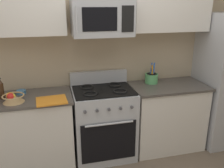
{
  "coord_description": "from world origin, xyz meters",
  "views": [
    {
      "loc": [
        -0.58,
        -2.08,
        1.94
      ],
      "look_at": [
        0.08,
        0.56,
        1.03
      ],
      "focal_mm": 38.77,
      "sensor_mm": 36.0,
      "label": 1
    }
  ],
  "objects_px": {
    "bottle_soy": "(1,89)",
    "prep_bowl": "(21,92)",
    "range_oven": "(104,122)",
    "fruit_basket": "(13,98)",
    "cutting_board": "(52,100)",
    "microwave": "(102,18)",
    "utensil_crock": "(151,78)"
  },
  "relations": [
    {
      "from": "microwave",
      "to": "fruit_basket",
      "type": "bearing_deg",
      "value": -172.19
    },
    {
      "from": "prep_bowl",
      "to": "cutting_board",
      "type": "bearing_deg",
      "value": -43.16
    },
    {
      "from": "microwave",
      "to": "fruit_basket",
      "type": "distance_m",
      "value": 1.33
    },
    {
      "from": "fruit_basket",
      "to": "cutting_board",
      "type": "height_order",
      "value": "fruit_basket"
    },
    {
      "from": "range_oven",
      "to": "microwave",
      "type": "distance_m",
      "value": 1.3
    },
    {
      "from": "microwave",
      "to": "prep_bowl",
      "type": "distance_m",
      "value": 1.29
    },
    {
      "from": "bottle_soy",
      "to": "prep_bowl",
      "type": "xyz_separation_m",
      "value": [
        0.19,
        0.12,
        -0.09
      ]
    },
    {
      "from": "cutting_board",
      "to": "fruit_basket",
      "type": "bearing_deg",
      "value": 169.57
    },
    {
      "from": "microwave",
      "to": "utensil_crock",
      "type": "bearing_deg",
      "value": 9.73
    },
    {
      "from": "fruit_basket",
      "to": "cutting_board",
      "type": "bearing_deg",
      "value": -10.43
    },
    {
      "from": "prep_bowl",
      "to": "fruit_basket",
      "type": "bearing_deg",
      "value": -102.86
    },
    {
      "from": "fruit_basket",
      "to": "cutting_board",
      "type": "distance_m",
      "value": 0.42
    },
    {
      "from": "cutting_board",
      "to": "range_oven",
      "type": "bearing_deg",
      "value": 16.98
    },
    {
      "from": "microwave",
      "to": "cutting_board",
      "type": "xyz_separation_m",
      "value": [
        -0.62,
        -0.22,
        -0.86
      ]
    },
    {
      "from": "cutting_board",
      "to": "prep_bowl",
      "type": "height_order",
      "value": "prep_bowl"
    },
    {
      "from": "range_oven",
      "to": "bottle_soy",
      "type": "distance_m",
      "value": 1.29
    },
    {
      "from": "range_oven",
      "to": "fruit_basket",
      "type": "relative_size",
      "value": 4.63
    },
    {
      "from": "range_oven",
      "to": "prep_bowl",
      "type": "bearing_deg",
      "value": 171.98
    },
    {
      "from": "microwave",
      "to": "prep_bowl",
      "type": "height_order",
      "value": "microwave"
    },
    {
      "from": "range_oven",
      "to": "bottle_soy",
      "type": "height_order",
      "value": "bottle_soy"
    },
    {
      "from": "microwave",
      "to": "bottle_soy",
      "type": "xyz_separation_m",
      "value": [
        -1.16,
        -0.01,
        -0.75
      ]
    },
    {
      "from": "utensil_crock",
      "to": "range_oven",
      "type": "bearing_deg",
      "value": -168.24
    },
    {
      "from": "bottle_soy",
      "to": "cutting_board",
      "type": "bearing_deg",
      "value": -21.22
    },
    {
      "from": "microwave",
      "to": "utensil_crock",
      "type": "xyz_separation_m",
      "value": [
        0.7,
        0.12,
        -0.8
      ]
    },
    {
      "from": "range_oven",
      "to": "utensil_crock",
      "type": "bearing_deg",
      "value": 11.76
    },
    {
      "from": "range_oven",
      "to": "prep_bowl",
      "type": "xyz_separation_m",
      "value": [
        -0.97,
        0.14,
        0.46
      ]
    },
    {
      "from": "range_oven",
      "to": "utensil_crock",
      "type": "distance_m",
      "value": 0.88
    },
    {
      "from": "cutting_board",
      "to": "bottle_soy",
      "type": "relative_size",
      "value": 1.33
    },
    {
      "from": "range_oven",
      "to": "prep_bowl",
      "type": "relative_size",
      "value": 9.41
    },
    {
      "from": "range_oven",
      "to": "prep_bowl",
      "type": "distance_m",
      "value": 1.09
    },
    {
      "from": "microwave",
      "to": "prep_bowl",
      "type": "relative_size",
      "value": 5.92
    },
    {
      "from": "cutting_board",
      "to": "utensil_crock",
      "type": "bearing_deg",
      "value": 14.25
    }
  ]
}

